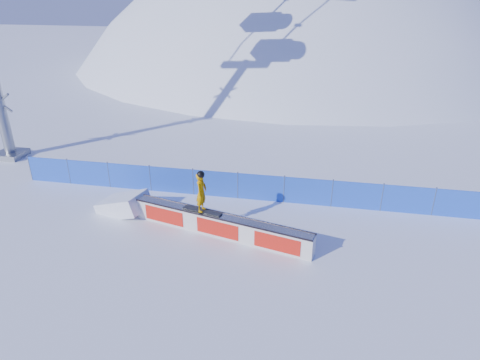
# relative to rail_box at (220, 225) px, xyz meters

# --- Properties ---
(ground) EXTENTS (160.00, 160.00, 0.00)m
(ground) POSITION_rel_rail_box_xyz_m (1.05, -1.40, -0.42)
(ground) COLOR white
(ground) RESTS_ON ground
(snow_hill) EXTENTS (64.00, 64.00, 64.00)m
(snow_hill) POSITION_rel_rail_box_xyz_m (1.05, 40.60, -18.42)
(snow_hill) COLOR white
(snow_hill) RESTS_ON ground
(safety_fence) EXTENTS (22.05, 0.05, 1.30)m
(safety_fence) POSITION_rel_rail_box_xyz_m (1.05, 3.10, 0.18)
(safety_fence) COLOR blue
(safety_fence) RESTS_ON ground
(rail_box) EXTENTS (7.04, 2.18, 0.85)m
(rail_box) POSITION_rel_rail_box_xyz_m (0.00, 0.00, 0.00)
(rail_box) COLOR silver
(rail_box) RESTS_ON ground
(snow_ramp) EXTENTS (2.31, 1.74, 1.29)m
(snow_ramp) POSITION_rel_rail_box_xyz_m (-4.32, 1.06, -0.42)
(snow_ramp) COLOR white
(snow_ramp) RESTS_ON ground
(snowboarder) EXTENTS (1.58, 0.65, 1.63)m
(snowboarder) POSITION_rel_rail_box_xyz_m (-0.72, 0.18, 1.23)
(snowboarder) COLOR black
(snowboarder) RESTS_ON rail_box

